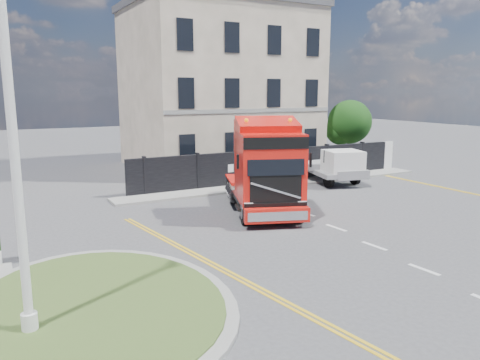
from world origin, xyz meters
TOP-DOWN VIEW (x-y plane):
  - ground at (0.00, 0.00)m, footprint 120.00×120.00m
  - traffic_island at (-7.00, -3.00)m, footprint 6.80×6.80m
  - hoarding_fence at (6.55, 9.00)m, footprint 18.80×0.25m
  - georgian_building at (6.00, 16.50)m, footprint 12.30×10.30m
  - tree at (14.38, 12.10)m, footprint 3.20×3.20m
  - pavement_far at (6.00, 8.10)m, footprint 20.00×1.60m
  - truck at (1.58, 2.78)m, footprint 4.89×7.45m
  - flatbed_pickup at (8.80, 6.65)m, footprint 3.19×5.37m
  - lamppost_island at (-8.62, -3.72)m, footprint 0.28×0.55m

SIDE VIEW (x-z plane):
  - ground at x=0.00m, z-range 0.00..0.00m
  - pavement_far at x=6.00m, z-range 0.00..0.12m
  - traffic_island at x=-7.00m, z-range 0.00..0.16m
  - hoarding_fence at x=6.55m, z-range 0.00..2.00m
  - flatbed_pickup at x=8.80m, z-range 0.08..2.15m
  - truck at x=1.58m, z-range -0.22..3.97m
  - tree at x=14.38m, z-range 0.65..5.45m
  - lamppost_island at x=-8.62m, z-range 0.18..9.11m
  - georgian_building at x=6.00m, z-range -0.63..12.17m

